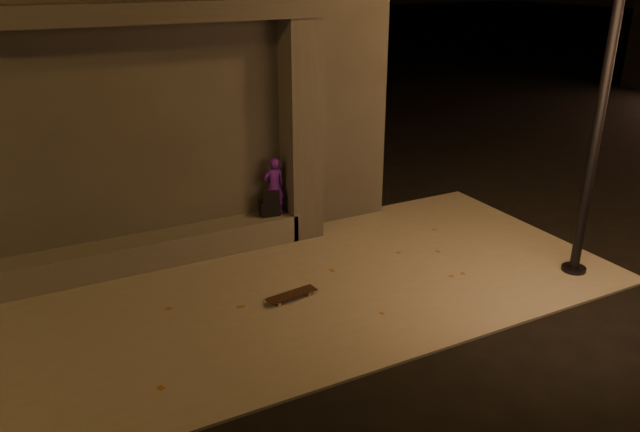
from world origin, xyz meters
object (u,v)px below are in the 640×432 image
column (301,132)px  skateboarder (274,186)px  backpack (269,206)px  skateboard (292,295)px

column → skateboarder: size_ratio=3.64×
backpack → skateboard: size_ratio=0.59×
backpack → column: bearing=7.9°
column → backpack: 1.34m
skateboarder → backpack: size_ratio=2.19×
column → backpack: bearing=180.0°
backpack → skateboard: backpack is taller
column → backpack: (-0.60, 0.00, -1.19)m
skateboarder → skateboard: (-0.64, -2.01, -0.88)m
column → backpack: column is taller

